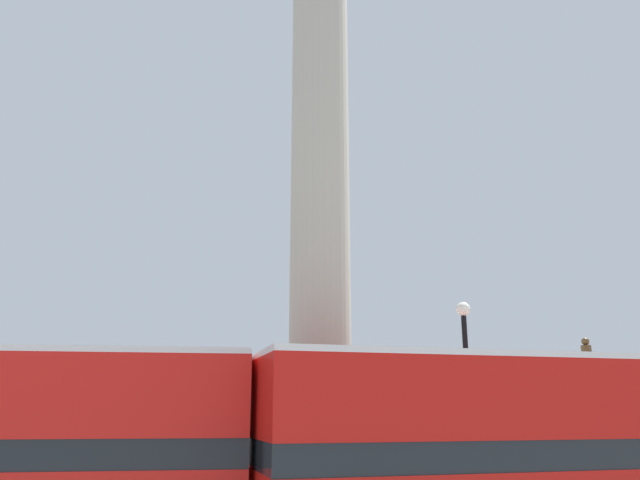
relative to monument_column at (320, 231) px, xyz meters
The scene contains 4 objects.
monument_column is the anchor object (origin of this frame).
bus_c 8.64m from the monument_column, 54.66° to the right, with size 11.58×3.67×4.29m.
equestrian_statue 12.73m from the monument_column, 17.83° to the left, with size 3.31×2.41×5.72m.
street_lamp 6.57m from the monument_column, 26.57° to the right, with size 0.38×0.38×5.99m.
Camera 1 is at (-2.85, -17.55, 3.19)m, focal length 35.00 mm.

